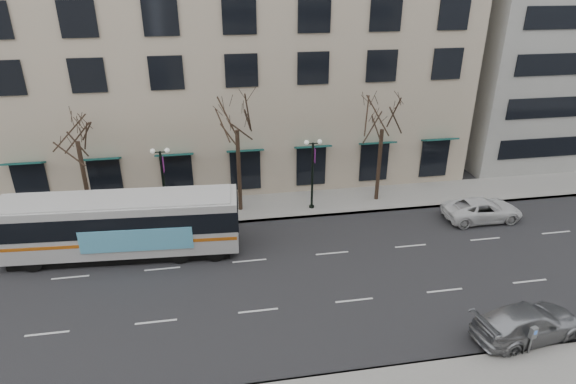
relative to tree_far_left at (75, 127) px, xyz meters
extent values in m
plane|color=black|center=(10.00, -8.80, -6.70)|extent=(160.00, 160.00, 0.00)
cube|color=gray|center=(15.00, 0.20, -6.62)|extent=(80.00, 4.00, 0.15)
cube|color=#C1AD93|center=(8.00, 12.20, 5.30)|extent=(40.00, 20.00, 24.00)
cylinder|color=black|center=(0.00, 0.00, -3.83)|extent=(0.28, 0.28, 5.74)
cylinder|color=black|center=(10.00, 0.00, -3.72)|extent=(0.28, 0.28, 5.95)
cylinder|color=black|center=(20.00, 0.00, -3.97)|extent=(0.28, 0.28, 5.46)
cylinder|color=black|center=(5.00, -0.60, -4.20)|extent=(0.16, 0.16, 5.00)
cylinder|color=black|center=(5.00, -0.60, -6.55)|extent=(0.36, 0.36, 0.30)
cube|color=black|center=(5.00, -0.60, -1.75)|extent=(0.90, 0.06, 0.06)
sphere|color=silver|center=(4.55, -0.60, -1.65)|extent=(0.32, 0.32, 0.32)
sphere|color=silver|center=(5.45, -0.60, -1.65)|extent=(0.32, 0.32, 0.32)
cube|color=#7A207B|center=(5.12, -0.60, -2.60)|extent=(0.04, 0.45, 1.00)
cylinder|color=black|center=(15.00, -0.60, -4.20)|extent=(0.16, 0.16, 5.00)
cylinder|color=black|center=(15.00, -0.60, -6.55)|extent=(0.36, 0.36, 0.30)
cube|color=black|center=(15.00, -0.60, -1.75)|extent=(0.90, 0.06, 0.06)
sphere|color=silver|center=(14.55, -0.60, -1.65)|extent=(0.32, 0.32, 0.32)
sphere|color=silver|center=(15.45, -0.60, -1.65)|extent=(0.32, 0.32, 0.32)
cube|color=#7A207B|center=(15.12, -0.60, -2.60)|extent=(0.04, 0.45, 1.00)
cube|color=silver|center=(2.69, -4.48, -4.62)|extent=(13.79, 3.79, 3.12)
cube|color=black|center=(2.69, -4.48, -6.39)|extent=(12.68, 3.37, 0.51)
cube|color=black|center=(3.03, -4.50, -4.14)|extent=(13.25, 3.80, 1.25)
cube|color=#C55E12|center=(2.69, -4.48, -5.16)|extent=(13.66, 3.82, 0.20)
cube|color=#5FBFE8|center=(3.74, -6.06, -4.94)|extent=(6.24, 0.45, 1.36)
cube|color=silver|center=(2.69, -4.48, -3.03)|extent=(13.09, 3.46, 0.09)
cylinder|color=black|center=(-2.15, -5.49, -6.13)|extent=(1.15, 0.39, 1.14)
cylinder|color=black|center=(-1.99, -2.88, -6.13)|extent=(1.15, 0.39, 1.14)
cylinder|color=black|center=(6.02, -6.00, -6.13)|extent=(1.15, 0.39, 1.14)
cylinder|color=black|center=(6.18, -3.39, -6.13)|extent=(1.15, 0.39, 1.14)
cylinder|color=black|center=(8.06, -6.12, -6.13)|extent=(1.15, 0.39, 1.14)
cylinder|color=black|center=(8.22, -3.52, -6.13)|extent=(1.15, 0.39, 1.14)
imported|color=#93959A|center=(22.09, -15.00, -5.92)|extent=(5.63, 2.90, 1.56)
imported|color=silver|center=(26.11, -3.98, -5.96)|extent=(5.31, 2.46, 1.47)
cylinder|color=gray|center=(21.45, -16.15, -6.06)|extent=(0.09, 0.09, 0.98)
cube|color=gray|center=(21.45, -16.15, -5.40)|extent=(0.34, 0.26, 0.55)
cube|color=blue|center=(21.43, -16.24, -5.32)|extent=(0.15, 0.06, 0.20)
camera|label=1|loc=(8.25, -30.41, 8.93)|focal=30.00mm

